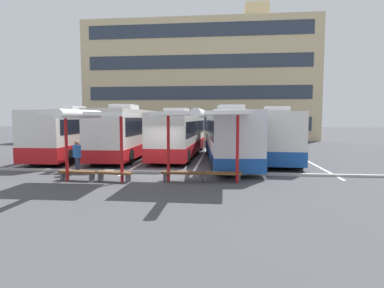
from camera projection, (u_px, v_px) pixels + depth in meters
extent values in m
plane|color=#47474C|center=(158.00, 173.00, 16.39)|extent=(160.00, 160.00, 0.00)
cube|color=#D1BC8C|center=(201.00, 83.00, 44.76)|extent=(30.73, 10.67, 15.58)
cube|color=#2D3847|center=(197.00, 123.00, 39.92)|extent=(28.27, 0.08, 1.71)
cube|color=#2D3847|center=(198.00, 93.00, 39.59)|extent=(28.27, 0.08, 1.71)
cube|color=#2D3847|center=(198.00, 62.00, 39.25)|extent=(28.27, 0.08, 1.71)
cube|color=#2D3847|center=(198.00, 30.00, 38.92)|extent=(28.27, 0.08, 1.71)
cube|color=#D1BC8C|center=(256.00, 16.00, 43.17)|extent=(3.20, 3.20, 2.80)
cube|color=silver|center=(79.00, 132.00, 23.19)|extent=(2.83, 11.35, 3.09)
cube|color=red|center=(79.00, 147.00, 23.28)|extent=(2.87, 11.39, 0.93)
cube|color=black|center=(78.00, 125.00, 23.14)|extent=(2.84, 10.44, 0.92)
cube|color=black|center=(105.00, 125.00, 28.73)|extent=(2.26, 0.13, 1.85)
cube|color=silver|center=(69.00, 109.00, 21.64)|extent=(1.59, 2.24, 0.36)
cylinder|color=black|center=(86.00, 145.00, 27.41)|extent=(0.32, 1.01, 1.00)
cylinder|color=black|center=(113.00, 145.00, 27.22)|extent=(0.32, 1.01, 1.00)
cylinder|color=black|center=(32.00, 157.00, 19.38)|extent=(0.32, 1.01, 1.00)
cylinder|color=black|center=(69.00, 157.00, 19.19)|extent=(0.32, 1.01, 1.00)
cube|color=silver|center=(131.00, 131.00, 23.58)|extent=(2.73, 11.88, 3.19)
cube|color=red|center=(131.00, 147.00, 23.69)|extent=(2.77, 11.92, 0.78)
cube|color=black|center=(131.00, 125.00, 23.54)|extent=(2.74, 10.94, 1.13)
cube|color=black|center=(148.00, 125.00, 29.40)|extent=(2.22, 0.12, 1.91)
cube|color=silver|center=(124.00, 107.00, 21.96)|extent=(1.55, 2.23, 0.36)
cylinder|color=black|center=(132.00, 144.00, 28.09)|extent=(0.32, 1.01, 1.00)
cylinder|color=black|center=(157.00, 145.00, 27.89)|extent=(0.32, 1.01, 1.00)
cylinder|color=black|center=(93.00, 156.00, 19.51)|extent=(0.32, 1.01, 1.00)
cylinder|color=black|center=(130.00, 157.00, 19.31)|extent=(0.32, 1.01, 1.00)
cube|color=silver|center=(181.00, 133.00, 23.61)|extent=(2.79, 11.77, 2.94)
cube|color=red|center=(181.00, 147.00, 23.70)|extent=(2.83, 11.82, 0.84)
cube|color=black|center=(180.00, 127.00, 23.57)|extent=(2.80, 10.84, 1.00)
cube|color=black|center=(191.00, 126.00, 29.33)|extent=(2.17, 0.14, 1.76)
cube|color=silver|center=(177.00, 111.00, 22.02)|extent=(1.54, 2.24, 0.36)
cylinder|color=black|center=(176.00, 144.00, 28.07)|extent=(0.33, 1.01, 1.00)
cylinder|color=black|center=(201.00, 145.00, 27.77)|extent=(0.33, 1.01, 1.00)
cylinder|color=black|center=(152.00, 156.00, 19.66)|extent=(0.33, 1.01, 1.00)
cylinder|color=black|center=(187.00, 157.00, 19.37)|extent=(0.33, 1.01, 1.00)
cube|color=silver|center=(228.00, 135.00, 20.68)|extent=(3.55, 12.57, 3.03)
cube|color=#194C9E|center=(227.00, 152.00, 20.78)|extent=(3.59, 12.62, 0.73)
cube|color=black|center=(228.00, 128.00, 20.64)|extent=(3.49, 11.59, 1.07)
cube|color=black|center=(220.00, 126.00, 26.79)|extent=(2.16, 0.27, 1.82)
cube|color=silver|center=(230.00, 108.00, 18.99)|extent=(1.66, 2.32, 0.36)
cylinder|color=black|center=(208.00, 147.00, 25.39)|extent=(0.39, 1.02, 1.00)
cylinder|color=black|center=(236.00, 147.00, 25.36)|extent=(0.39, 1.02, 1.00)
cylinder|color=black|center=(214.00, 164.00, 16.22)|extent=(0.39, 1.02, 1.00)
cylinder|color=black|center=(258.00, 164.00, 16.19)|extent=(0.39, 1.02, 1.00)
cube|color=silver|center=(274.00, 134.00, 22.28)|extent=(3.54, 11.95, 3.00)
cube|color=#194C9E|center=(274.00, 149.00, 22.37)|extent=(3.58, 11.99, 0.82)
cube|color=black|center=(274.00, 127.00, 22.24)|extent=(3.49, 11.01, 1.02)
cube|color=black|center=(269.00, 126.00, 27.99)|extent=(2.28, 0.26, 1.80)
cube|color=silver|center=(276.00, 109.00, 20.69)|extent=(1.73, 2.32, 0.36)
cylinder|color=black|center=(256.00, 146.00, 26.81)|extent=(0.38, 1.02, 1.00)
cylinder|color=black|center=(285.00, 146.00, 26.37)|extent=(0.38, 1.02, 1.00)
cylinder|color=black|center=(258.00, 159.00, 18.40)|extent=(0.38, 1.02, 1.00)
cylinder|color=black|center=(301.00, 160.00, 17.97)|extent=(0.38, 1.02, 1.00)
cube|color=white|center=(56.00, 157.00, 23.30)|extent=(0.16, 14.00, 0.01)
cube|color=white|center=(103.00, 157.00, 22.93)|extent=(0.16, 14.00, 0.01)
cube|color=white|center=(151.00, 158.00, 22.56)|extent=(0.16, 14.00, 0.01)
cube|color=white|center=(201.00, 159.00, 22.18)|extent=(0.16, 14.00, 0.01)
cube|color=white|center=(253.00, 159.00, 21.81)|extent=(0.16, 14.00, 0.01)
cube|color=white|center=(306.00, 160.00, 21.44)|extent=(0.16, 14.00, 0.01)
cylinder|color=red|center=(66.00, 148.00, 14.31)|extent=(0.14, 0.14, 3.02)
cylinder|color=red|center=(122.00, 149.00, 14.04)|extent=(0.14, 0.14, 3.02)
cube|color=white|center=(93.00, 114.00, 14.04)|extent=(3.61, 2.66, 0.25)
cylinder|color=white|center=(81.00, 114.00, 12.88)|extent=(0.36, 3.61, 0.36)
cube|color=brown|center=(78.00, 172.00, 14.55)|extent=(1.78, 0.57, 0.10)
cube|color=#4C4C51|center=(64.00, 176.00, 14.71)|extent=(0.15, 0.34, 0.35)
cube|color=#4C4C51|center=(92.00, 177.00, 14.43)|extent=(0.15, 0.34, 0.35)
cube|color=brown|center=(114.00, 173.00, 14.29)|extent=(1.72, 0.65, 0.10)
cube|color=#4C4C51|center=(101.00, 177.00, 14.48)|extent=(0.17, 0.35, 0.35)
cube|color=#4C4C51|center=(128.00, 178.00, 14.15)|extent=(0.17, 0.35, 0.35)
cylinder|color=red|center=(168.00, 148.00, 14.22)|extent=(0.14, 0.14, 3.04)
cylinder|color=red|center=(237.00, 149.00, 13.90)|extent=(0.14, 0.14, 3.04)
cube|color=white|center=(203.00, 113.00, 13.92)|extent=(4.13, 3.15, 0.23)
cylinder|color=white|center=(200.00, 114.00, 12.51)|extent=(0.36, 4.12, 0.36)
cube|color=brown|center=(183.00, 173.00, 14.29)|extent=(1.97, 0.48, 0.10)
cube|color=#4C4C51|center=(165.00, 177.00, 14.42)|extent=(0.13, 0.34, 0.35)
cube|color=#4C4C51|center=(201.00, 178.00, 14.20)|extent=(0.13, 0.34, 0.35)
cube|color=brown|center=(222.00, 173.00, 14.20)|extent=(1.79, 0.47, 0.10)
cube|color=#4C4C51|center=(206.00, 178.00, 14.28)|extent=(0.13, 0.34, 0.35)
cube|color=#4C4C51|center=(239.00, 178.00, 14.16)|extent=(0.13, 0.34, 0.35)
cube|color=#ADADA8|center=(158.00, 172.00, 16.42)|extent=(44.00, 0.24, 0.12)
cylinder|color=#33384C|center=(78.00, 166.00, 16.08)|extent=(0.14, 0.14, 0.86)
cylinder|color=#33384C|center=(77.00, 166.00, 16.21)|extent=(0.14, 0.14, 0.86)
cube|color=#2659A5|center=(77.00, 151.00, 16.08)|extent=(0.53, 0.49, 0.65)
sphere|color=#936B4C|center=(77.00, 143.00, 16.04)|extent=(0.23, 0.23, 0.23)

